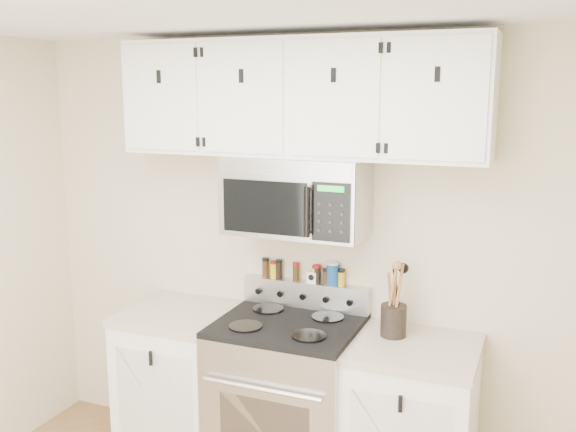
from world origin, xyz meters
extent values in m
cube|color=beige|center=(0.00, 1.75, 1.25)|extent=(3.50, 0.01, 2.50)
cube|color=#B7B7BA|center=(0.00, 1.43, 0.46)|extent=(0.76, 0.65, 0.92)
cube|color=black|center=(0.00, 1.43, 0.94)|extent=(0.76, 0.65, 0.03)
cube|color=#B7B7BA|center=(0.00, 1.71, 1.03)|extent=(0.76, 0.08, 0.15)
cylinder|color=black|center=(-0.18, 1.28, 0.96)|extent=(0.18, 0.18, 0.01)
cylinder|color=black|center=(0.18, 1.28, 0.96)|extent=(0.18, 0.18, 0.01)
cylinder|color=black|center=(-0.18, 1.57, 0.96)|extent=(0.18, 0.18, 0.01)
cylinder|color=black|center=(0.18, 1.57, 0.96)|extent=(0.18, 0.18, 0.01)
cube|color=white|center=(-0.69, 1.45, 0.44)|extent=(0.62, 0.60, 0.88)
cube|color=tan|center=(-0.69, 1.45, 0.90)|extent=(0.64, 0.62, 0.04)
cube|color=white|center=(0.69, 1.45, 0.44)|extent=(0.62, 0.60, 0.88)
cube|color=tan|center=(0.69, 1.45, 0.90)|extent=(0.64, 0.62, 0.04)
cube|color=#9E9EA3|center=(0.00, 1.56, 1.63)|extent=(0.76, 0.38, 0.42)
cube|color=#B7B7BA|center=(0.00, 1.36, 1.80)|extent=(0.73, 0.01, 0.08)
cube|color=black|center=(-0.10, 1.36, 1.59)|extent=(0.47, 0.01, 0.28)
cube|color=black|center=(0.26, 1.36, 1.59)|extent=(0.20, 0.01, 0.30)
cylinder|color=black|center=(0.15, 1.33, 1.59)|extent=(0.03, 0.03, 0.26)
cube|color=white|center=(0.00, 1.58, 2.15)|extent=(2.00, 0.33, 0.62)
cube|color=white|center=(-0.75, 1.41, 2.15)|extent=(0.46, 0.01, 0.57)
cube|color=black|center=(-0.75, 1.41, 2.26)|extent=(0.02, 0.01, 0.07)
cube|color=white|center=(-0.25, 1.41, 2.15)|extent=(0.46, 0.01, 0.57)
cube|color=black|center=(-0.25, 1.41, 2.26)|extent=(0.03, 0.01, 0.07)
cube|color=white|center=(0.25, 1.41, 2.15)|extent=(0.46, 0.01, 0.57)
cube|color=black|center=(0.25, 1.41, 2.26)|extent=(0.03, 0.01, 0.07)
cube|color=white|center=(0.75, 1.41, 2.15)|extent=(0.46, 0.01, 0.57)
cube|color=black|center=(0.75, 1.41, 2.26)|extent=(0.02, 0.01, 0.07)
cylinder|color=black|center=(0.56, 1.53, 1.00)|extent=(0.14, 0.14, 0.17)
cylinder|color=#915F35|center=(0.56, 1.53, 1.13)|extent=(0.02, 0.02, 0.32)
cylinder|color=#915F35|center=(0.58, 1.52, 1.15)|extent=(0.02, 0.02, 0.34)
cylinder|color=#915F35|center=(0.54, 1.54, 1.12)|extent=(0.02, 0.02, 0.29)
cylinder|color=black|center=(0.57, 1.55, 1.13)|extent=(0.02, 0.02, 0.30)
cylinder|color=#915F35|center=(0.55, 1.50, 1.14)|extent=(0.02, 0.02, 0.33)
cube|color=white|center=(0.04, 1.71, 1.13)|extent=(0.06, 0.05, 0.06)
cylinder|color=navy|center=(0.16, 1.71, 1.16)|extent=(0.07, 0.07, 0.12)
cylinder|color=white|center=(0.16, 1.71, 1.23)|extent=(0.07, 0.07, 0.01)
cylinder|color=#41290F|center=(-0.26, 1.71, 1.15)|extent=(0.04, 0.04, 0.10)
cylinder|color=black|center=(-0.26, 1.71, 1.21)|extent=(0.04, 0.04, 0.02)
cylinder|color=gold|center=(-0.20, 1.71, 1.14)|extent=(0.04, 0.04, 0.09)
cylinder|color=#9E0C0D|center=(-0.20, 1.71, 1.20)|extent=(0.04, 0.04, 0.02)
cylinder|color=black|center=(-0.17, 1.71, 1.15)|extent=(0.04, 0.04, 0.10)
cylinder|color=black|center=(-0.17, 1.71, 1.21)|extent=(0.04, 0.04, 0.02)
cylinder|color=#39240D|center=(-0.06, 1.71, 1.15)|extent=(0.04, 0.04, 0.09)
cylinder|color=#97100B|center=(-0.06, 1.71, 1.20)|extent=(0.04, 0.04, 0.02)
cylinder|color=yellow|center=(0.06, 1.71, 1.14)|extent=(0.04, 0.04, 0.09)
cylinder|color=#A50C18|center=(0.06, 1.71, 1.19)|extent=(0.04, 0.04, 0.02)
cylinder|color=black|center=(0.07, 1.71, 1.15)|extent=(0.04, 0.04, 0.09)
cylinder|color=#A10E0C|center=(0.07, 1.71, 1.20)|extent=(0.04, 0.04, 0.02)
cylinder|color=#3B260E|center=(0.12, 1.71, 1.14)|extent=(0.04, 0.04, 0.08)
cylinder|color=black|center=(0.12, 1.71, 1.18)|extent=(0.04, 0.04, 0.02)
cylinder|color=gold|center=(0.21, 1.71, 1.14)|extent=(0.04, 0.04, 0.08)
cylinder|color=black|center=(0.21, 1.71, 1.19)|extent=(0.04, 0.04, 0.02)
camera|label=1|loc=(1.25, -1.63, 2.19)|focal=40.00mm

